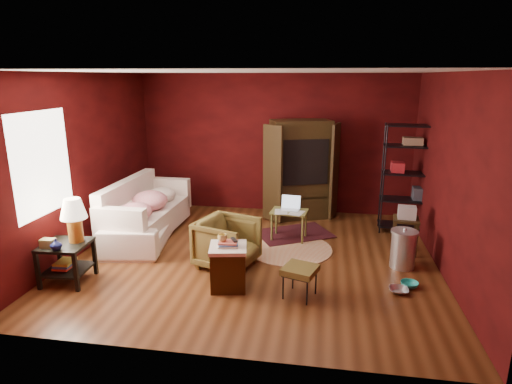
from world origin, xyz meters
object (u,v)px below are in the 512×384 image
(hamper, at_px, (228,266))
(wire_shelving, at_px, (410,174))
(armchair, at_px, (227,240))
(tv_armoire, at_px, (300,168))
(laptop_desk, at_px, (289,214))
(sofa, at_px, (145,211))
(side_table, at_px, (70,233))

(hamper, relative_size, wire_shelving, 0.35)
(armchair, height_order, tv_armoire, tv_armoire)
(laptop_desk, bearing_deg, tv_armoire, 91.79)
(sofa, bearing_deg, wire_shelving, -86.05)
(tv_armoire, bearing_deg, laptop_desk, -113.95)
(sofa, xyz_separation_m, side_table, (-0.30, -1.76, 0.24))
(sofa, relative_size, hamper, 3.42)
(armchair, distance_m, wire_shelving, 3.54)
(armchair, bearing_deg, side_table, 129.54)
(hamper, bearing_deg, wire_shelving, 44.06)
(sofa, distance_m, laptop_desk, 2.52)
(hamper, distance_m, tv_armoire, 3.29)
(armchair, height_order, hamper, armchair)
(sofa, xyz_separation_m, laptop_desk, (2.51, 0.25, 0.01))
(armchair, bearing_deg, wire_shelving, -37.78)
(hamper, height_order, tv_armoire, tv_armoire)
(side_table, height_order, laptop_desk, side_table)
(sofa, bearing_deg, tv_armoire, -68.36)
(side_table, height_order, hamper, side_table)
(sofa, relative_size, side_table, 1.99)
(sofa, xyz_separation_m, wire_shelving, (4.57, 0.99, 0.61))
(tv_armoire, bearing_deg, hamper, -122.83)
(hamper, bearing_deg, armchair, 104.03)
(sofa, distance_m, side_table, 1.80)
(side_table, distance_m, tv_armoire, 4.38)
(sofa, bearing_deg, side_table, 162.17)
(armchair, bearing_deg, laptop_desk, -15.72)
(laptop_desk, distance_m, tv_armoire, 1.37)
(sofa, height_order, laptop_desk, sofa)
(laptop_desk, height_order, wire_shelving, wire_shelving)
(laptop_desk, bearing_deg, wire_shelving, 26.07)
(side_table, bearing_deg, sofa, 80.45)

